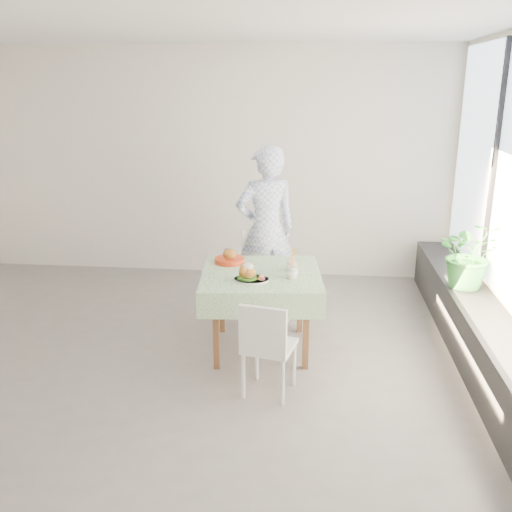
# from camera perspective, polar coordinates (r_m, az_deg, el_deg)

# --- Properties ---
(floor) EXTENTS (6.00, 6.00, 0.00)m
(floor) POSITION_cam_1_polar(r_m,az_deg,el_deg) (5.25, -9.62, -10.01)
(floor) COLOR #63605D
(floor) RESTS_ON ground
(ceiling) EXTENTS (6.00, 6.00, 0.00)m
(ceiling) POSITION_cam_1_polar(r_m,az_deg,el_deg) (4.71, -11.40, 22.04)
(ceiling) COLOR white
(ceiling) RESTS_ON ground
(wall_back) EXTENTS (6.00, 0.02, 2.80)m
(wall_back) POSITION_cam_1_polar(r_m,az_deg,el_deg) (7.18, -4.83, 9.21)
(wall_back) COLOR white
(wall_back) RESTS_ON ground
(window_ledge) EXTENTS (0.40, 4.80, 0.50)m
(window_ledge) POSITION_cam_1_polar(r_m,az_deg,el_deg) (5.17, 22.09, -8.45)
(window_ledge) COLOR black
(window_ledge) RESTS_ON ground
(cafe_table) EXTENTS (1.14, 1.14, 0.74)m
(cafe_table) POSITION_cam_1_polar(r_m,az_deg,el_deg) (5.16, 0.49, -4.63)
(cafe_table) COLOR brown
(cafe_table) RESTS_ON ground
(chair_far) EXTENTS (0.54, 0.54, 0.90)m
(chair_far) POSITION_cam_1_polar(r_m,az_deg,el_deg) (5.96, 0.95, -3.47)
(chair_far) COLOR white
(chair_far) RESTS_ON ground
(chair_near) EXTENTS (0.44, 0.44, 0.78)m
(chair_near) POSITION_cam_1_polar(r_m,az_deg,el_deg) (4.54, 1.28, -10.82)
(chair_near) COLOR white
(chair_near) RESTS_ON ground
(diner) EXTENTS (0.76, 0.65, 1.77)m
(diner) POSITION_cam_1_polar(r_m,az_deg,el_deg) (5.93, 1.00, 2.56)
(diner) COLOR #879FD9
(diner) RESTS_ON ground
(main_dish) EXTENTS (0.31, 0.31, 0.16)m
(main_dish) POSITION_cam_1_polar(r_m,az_deg,el_deg) (4.84, -0.68, -1.88)
(main_dish) COLOR white
(main_dish) RESTS_ON cafe_table
(juice_cup_orange) EXTENTS (0.09, 0.09, 0.24)m
(juice_cup_orange) POSITION_cam_1_polar(r_m,az_deg,el_deg) (5.10, 3.56, -0.88)
(juice_cup_orange) COLOR white
(juice_cup_orange) RESTS_ON cafe_table
(juice_cup_lemonade) EXTENTS (0.10, 0.10, 0.28)m
(juice_cup_lemonade) POSITION_cam_1_polar(r_m,az_deg,el_deg) (4.90, 3.60, -1.50)
(juice_cup_lemonade) COLOR white
(juice_cup_lemonade) RESTS_ON cafe_table
(second_dish) EXTENTS (0.28, 0.28, 0.13)m
(second_dish) POSITION_cam_1_polar(r_m,az_deg,el_deg) (5.33, -2.67, -0.26)
(second_dish) COLOR #B43112
(second_dish) RESTS_ON cafe_table
(potted_plant) EXTENTS (0.60, 0.52, 0.66)m
(potted_plant) POSITION_cam_1_polar(r_m,az_deg,el_deg) (5.67, 20.63, 0.22)
(potted_plant) COLOR #35852C
(potted_plant) RESTS_ON window_ledge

